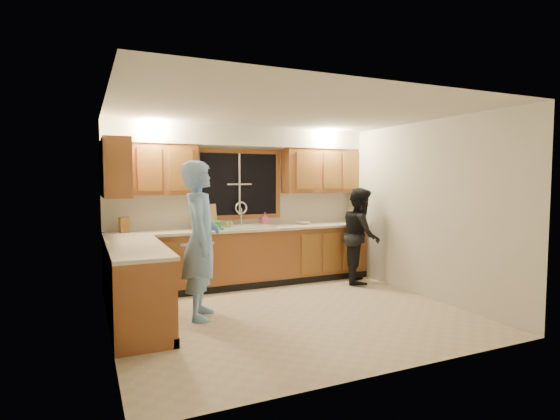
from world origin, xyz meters
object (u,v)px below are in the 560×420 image
(stove, at_px, (142,298))
(soap_bottle, at_px, (265,219))
(knife_block, at_px, (124,225))
(dishwasher, at_px, (193,264))
(bowl, at_px, (303,223))
(dish_crate, at_px, (211,226))
(man, at_px, (201,240))
(woman, at_px, (361,235))
(sink, at_px, (245,231))

(stove, bearing_deg, soap_bottle, 42.31)
(knife_block, relative_size, soap_bottle, 1.04)
(dishwasher, bearing_deg, bowl, 2.26)
(dishwasher, height_order, knife_block, knife_block)
(knife_block, height_order, bowl, knife_block)
(dish_crate, relative_size, bowl, 1.20)
(dishwasher, xyz_separation_m, dish_crate, (0.27, -0.06, 0.57))
(dishwasher, height_order, man, man)
(dishwasher, relative_size, bowl, 3.60)
(woman, xyz_separation_m, knife_block, (-3.58, 0.71, 0.26))
(knife_block, xyz_separation_m, dish_crate, (1.23, -0.18, -0.05))
(sink, bearing_deg, knife_block, 176.43)
(stove, bearing_deg, bowl, 33.39)
(woman, bearing_deg, bowl, 78.32)
(woman, height_order, soap_bottle, woman)
(sink, bearing_deg, stove, -134.61)
(stove, bearing_deg, man, 33.57)
(stove, xyz_separation_m, soap_bottle, (2.21, 2.01, 0.58))
(dish_crate, bearing_deg, man, -110.26)
(dishwasher, relative_size, dish_crate, 2.99)
(dish_crate, xyz_separation_m, soap_bottle, (0.99, 0.26, 0.04))
(sink, bearing_deg, bowl, 3.28)
(woman, relative_size, knife_block, 7.02)
(woman, distance_m, knife_block, 3.66)
(dishwasher, xyz_separation_m, soap_bottle, (1.26, 0.20, 0.62))
(man, height_order, bowl, man)
(sink, bearing_deg, dish_crate, -173.16)
(dish_crate, bearing_deg, knife_block, 171.54)
(dishwasher, xyz_separation_m, stove, (-0.95, -1.81, 0.04))
(man, bearing_deg, dishwasher, 10.10)
(dish_crate, bearing_deg, soap_bottle, 14.46)
(man, relative_size, bowl, 8.36)
(woman, distance_m, bowl, 0.99)
(man, xyz_separation_m, woman, (2.82, 0.73, -0.18))
(dishwasher, height_order, dish_crate, dish_crate)
(dish_crate, relative_size, soap_bottle, 1.29)
(dishwasher, height_order, bowl, bowl)
(woman, bearing_deg, dishwasher, 108.37)
(man, height_order, knife_block, man)
(dishwasher, height_order, stove, stove)
(dishwasher, distance_m, dish_crate, 0.64)
(knife_block, bearing_deg, stove, -105.73)
(dishwasher, xyz_separation_m, bowl, (1.91, 0.08, 0.54))
(knife_block, bearing_deg, dishwasher, -23.51)
(knife_block, relative_size, dish_crate, 0.81)
(sink, xyz_separation_m, dish_crate, (-0.58, -0.07, 0.12))
(bowl, bearing_deg, dishwasher, -177.74)
(sink, relative_size, bowl, 3.78)
(sink, xyz_separation_m, woman, (1.78, -0.60, -0.09))
(sink, distance_m, bowl, 1.06)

